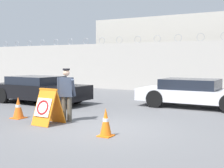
{
  "coord_description": "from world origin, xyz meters",
  "views": [
    {
      "loc": [
        4.45,
        -7.52,
        1.92
      ],
      "look_at": [
        -0.83,
        1.94,
        1.12
      ],
      "focal_mm": 50.0,
      "sensor_mm": 36.0,
      "label": 1
    }
  ],
  "objects_px": {
    "parked_car_rear_sedan": "(194,93)",
    "barricade_sign": "(47,107)",
    "security_guard": "(66,92)",
    "traffic_cone_mid": "(106,122)",
    "parked_car_front_coupe": "(39,89)",
    "traffic_cone_near": "(18,108)"
  },
  "relations": [
    {
      "from": "barricade_sign",
      "to": "parked_car_front_coupe",
      "type": "xyz_separation_m",
      "value": [
        -3.52,
        3.5,
        0.09
      ]
    },
    {
      "from": "traffic_cone_near",
      "to": "parked_car_rear_sedan",
      "type": "height_order",
      "value": "parked_car_rear_sedan"
    },
    {
      "from": "security_guard",
      "to": "parked_car_rear_sedan",
      "type": "bearing_deg",
      "value": 40.43
    },
    {
      "from": "parked_car_front_coupe",
      "to": "parked_car_rear_sedan",
      "type": "distance_m",
      "value": 6.85
    },
    {
      "from": "barricade_sign",
      "to": "parked_car_front_coupe",
      "type": "height_order",
      "value": "parked_car_front_coupe"
    },
    {
      "from": "parked_car_front_coupe",
      "to": "traffic_cone_near",
      "type": "bearing_deg",
      "value": -54.73
    },
    {
      "from": "security_guard",
      "to": "parked_car_front_coupe",
      "type": "height_order",
      "value": "security_guard"
    },
    {
      "from": "traffic_cone_mid",
      "to": "parked_car_front_coupe",
      "type": "height_order",
      "value": "parked_car_front_coupe"
    },
    {
      "from": "barricade_sign",
      "to": "security_guard",
      "type": "relative_size",
      "value": 0.65
    },
    {
      "from": "traffic_cone_near",
      "to": "parked_car_rear_sedan",
      "type": "distance_m",
      "value": 7.01
    },
    {
      "from": "barricade_sign",
      "to": "security_guard",
      "type": "bearing_deg",
      "value": 75.51
    },
    {
      "from": "parked_car_front_coupe",
      "to": "parked_car_rear_sedan",
      "type": "height_order",
      "value": "parked_car_front_coupe"
    },
    {
      "from": "traffic_cone_near",
      "to": "traffic_cone_mid",
      "type": "relative_size",
      "value": 0.99
    },
    {
      "from": "security_guard",
      "to": "parked_car_rear_sedan",
      "type": "distance_m",
      "value": 5.72
    },
    {
      "from": "security_guard",
      "to": "traffic_cone_mid",
      "type": "bearing_deg",
      "value": -48.42
    },
    {
      "from": "traffic_cone_mid",
      "to": "parked_car_front_coupe",
      "type": "relative_size",
      "value": 0.15
    },
    {
      "from": "traffic_cone_near",
      "to": "parked_car_front_coupe",
      "type": "bearing_deg",
      "value": 121.98
    },
    {
      "from": "barricade_sign",
      "to": "traffic_cone_near",
      "type": "height_order",
      "value": "barricade_sign"
    },
    {
      "from": "barricade_sign",
      "to": "traffic_cone_mid",
      "type": "xyz_separation_m",
      "value": [
        2.29,
        -0.42,
        -0.18
      ]
    },
    {
      "from": "parked_car_rear_sedan",
      "to": "traffic_cone_near",
      "type": "bearing_deg",
      "value": -129.66
    },
    {
      "from": "parked_car_rear_sedan",
      "to": "barricade_sign",
      "type": "bearing_deg",
      "value": -117.33
    },
    {
      "from": "traffic_cone_mid",
      "to": "parked_car_rear_sedan",
      "type": "xyz_separation_m",
      "value": [
        0.69,
        6.1,
        0.24
      ]
    }
  ]
}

